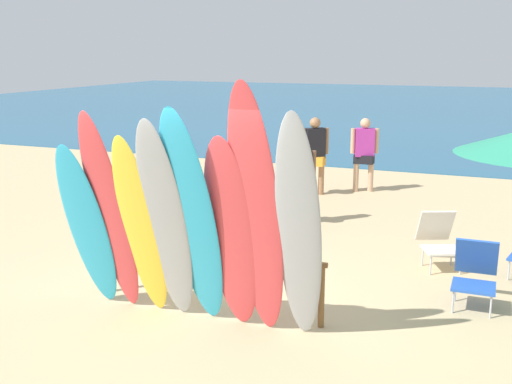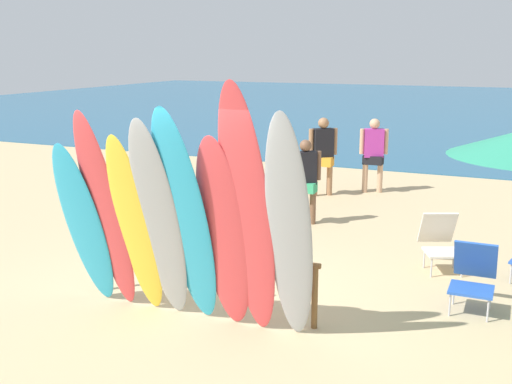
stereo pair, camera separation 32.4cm
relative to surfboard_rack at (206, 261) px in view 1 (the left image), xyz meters
The scene contains 16 objects.
ground 14.01m from the surfboard_rack, 90.00° to the left, with size 60.00×60.00×0.00m, color tan.
ocean_water 29.56m from the surfboard_rack, 90.00° to the left, with size 60.00×40.00×0.02m, color #235B7F.
surfboard_rack is the anchor object (origin of this frame).
surfboard_teal_0 1.45m from the surfboard_rack, 157.13° to the right, with size 0.57×0.07×2.14m, color #289EC6.
surfboard_red_1 1.26m from the surfboard_rack, 147.69° to the right, with size 0.47×0.07×2.53m, color #D13D42.
surfboard_yellow_2 0.93m from the surfboard_rack, 133.04° to the right, with size 0.47×0.06×2.29m, color yellow.
surfboard_grey_3 0.87m from the surfboard_rack, 108.15° to the right, with size 0.50×0.06×2.50m, color #999EA3.
surfboard_teal_4 0.90m from the surfboard_rack, 77.37° to the right, with size 0.57×0.06×2.63m, color #289EC6.
surfboard_red_5 0.90m from the surfboard_rack, 42.36° to the right, with size 0.57×0.08×2.29m, color #D13D42.
surfboard_red_6 1.30m from the surfboard_rack, 33.42° to the right, with size 0.55×0.07×2.86m, color #D13D42.
surfboard_grey_7 1.56m from the surfboard_rack, 22.34° to the right, with size 0.47×0.07×2.60m, color #999EA3.
beachgoer_midbeach 3.98m from the surfboard_rack, 91.25° to the left, with size 0.49×0.38×1.53m.
beachgoer_photographing 6.29m from the surfboard_rack, 94.43° to the left, with size 0.52×0.43×1.67m.
beachgoer_by_water 7.01m from the surfboard_rack, 86.47° to the left, with size 0.58×0.34×1.62m.
beach_chair_red 3.26m from the surfboard_rack, 23.69° to the left, with size 0.50×0.71×0.81m.
beach_chair_striped 3.55m from the surfboard_rack, 46.71° to the left, with size 0.74×0.85×0.81m.
Camera 1 is at (3.10, -6.28, 3.05)m, focal length 43.37 mm.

